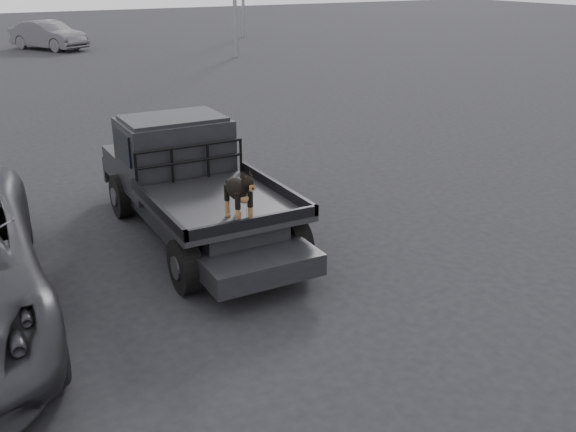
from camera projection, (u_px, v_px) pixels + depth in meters
ground at (285, 297)px, 8.54m from camera, size 120.00×120.00×0.00m
flatbed_ute at (197, 210)px, 10.30m from camera, size 2.00×5.40×0.92m
ute_cab at (174, 142)px, 10.75m from camera, size 1.72×1.30×0.88m
headache_rack at (190, 163)px, 10.19m from camera, size 1.80×0.08×0.55m
dog at (238, 194)px, 8.53m from camera, size 0.32×0.60×0.74m
distant_car_a at (48, 35)px, 33.26m from camera, size 3.58×4.57×1.45m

